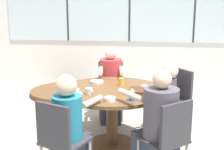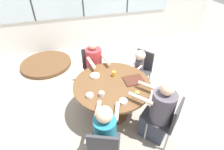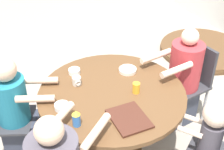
# 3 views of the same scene
# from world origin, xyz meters

# --- Properties ---
(ground_plane) EXTENTS (16.00, 16.00, 0.00)m
(ground_plane) POSITION_xyz_m (0.00, 0.00, 0.00)
(ground_plane) COLOR gray
(dining_table) EXTENTS (1.31, 1.31, 0.74)m
(dining_table) POSITION_xyz_m (0.00, 0.00, 0.58)
(dining_table) COLOR brown
(dining_table) RESTS_ON ground_plane
(chair_for_woman_green_shirt) EXTENTS (0.45, 0.45, 0.87)m
(chair_for_woman_green_shirt) POSITION_xyz_m (-0.15, 1.02, 0.52)
(chair_for_woman_green_shirt) COLOR #333338
(chair_for_woman_green_shirt) RESTS_ON ground_plane
(chair_for_man_blue_shirt) EXTENTS (0.52, 0.52, 0.87)m
(chair_for_man_blue_shirt) POSITION_xyz_m (-0.39, -0.95, 0.52)
(chair_for_man_blue_shirt) COLOR #333338
(chair_for_man_blue_shirt) RESTS_ON ground_plane
(chair_for_man_teal_shirt) EXTENTS (0.56, 0.56, 0.87)m
(chair_for_man_teal_shirt) POSITION_xyz_m (0.66, -0.79, 0.52)
(chair_for_man_teal_shirt) COLOR #333338
(chair_for_man_teal_shirt) RESTS_ON ground_plane
(chair_for_toddler) EXTENTS (0.56, 0.56, 0.87)m
(chair_for_toddler) POSITION_xyz_m (0.84, 0.59, 0.52)
(chair_for_toddler) COLOR #333338
(chair_for_toddler) RESTS_ON ground_plane
(person_woman_green_shirt) EXTENTS (0.41, 0.64, 1.12)m
(person_woman_green_shirt) POSITION_xyz_m (-0.13, 0.85, 0.50)
(person_woman_green_shirt) COLOR #333847
(person_woman_green_shirt) RESTS_ON ground_plane
(person_man_blue_shirt) EXTENTS (0.47, 0.60, 1.10)m
(person_man_blue_shirt) POSITION_xyz_m (-0.32, -0.80, 0.50)
(person_man_blue_shirt) COLOR #333847
(person_man_blue_shirt) RESTS_ON ground_plane
(person_man_teal_shirt) EXTENTS (0.67, 0.70, 1.15)m
(person_man_teal_shirt) POSITION_xyz_m (0.55, -0.66, 0.51)
(person_man_teal_shirt) COLOR #333847
(person_man_teal_shirt) RESTS_ON ground_plane
(person_toddler) EXTENTS (0.36, 0.33, 0.98)m
(person_toddler) POSITION_xyz_m (0.72, 0.51, 0.51)
(person_toddler) COLOR #333847
(person_toddler) RESTS_ON ground_plane
(food_tray_dark) EXTENTS (0.33, 0.27, 0.02)m
(food_tray_dark) POSITION_xyz_m (0.38, -0.03, 0.75)
(food_tray_dark) COLOR #472319
(food_tray_dark) RESTS_ON dining_table
(coffee_mug) EXTENTS (0.09, 0.08, 0.08)m
(coffee_mug) POSITION_xyz_m (-0.24, -0.24, 0.78)
(coffee_mug) COLOR beige
(coffee_mug) RESTS_ON dining_table
(sippy_cup) EXTENTS (0.07, 0.07, 0.14)m
(sippy_cup) POSITION_xyz_m (0.27, -0.42, 0.81)
(sippy_cup) COLOR blue
(sippy_cup) RESTS_ON dining_table
(juice_glass) EXTENTS (0.06, 0.06, 0.10)m
(juice_glass) POSITION_xyz_m (0.09, 0.19, 0.79)
(juice_glass) COLOR gold
(juice_glass) RESTS_ON dining_table
(bowl_white_shallow) EXTENTS (0.17, 0.17, 0.03)m
(bowl_white_shallow) POSITION_xyz_m (-0.23, 0.27, 0.75)
(bowl_white_shallow) COLOR silver
(bowl_white_shallow) RESTS_ON dining_table
(bowl_cereal) EXTENTS (0.12, 0.12, 0.05)m
(bowl_cereal) POSITION_xyz_m (0.04, -0.47, 0.76)
(bowl_cereal) COLOR silver
(bowl_cereal) RESTS_ON dining_table
(bowl_fruit) EXTENTS (0.11, 0.11, 0.05)m
(bowl_fruit) POSITION_xyz_m (-0.42, -0.21, 0.76)
(bowl_fruit) COLOR white
(bowl_fruit) RESTS_ON dining_table
(folded_table_stack) EXTENTS (1.31, 1.31, 0.09)m
(folded_table_stack) POSITION_xyz_m (-1.23, 2.10, 0.04)
(folded_table_stack) COLOR brown
(folded_table_stack) RESTS_ON ground_plane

